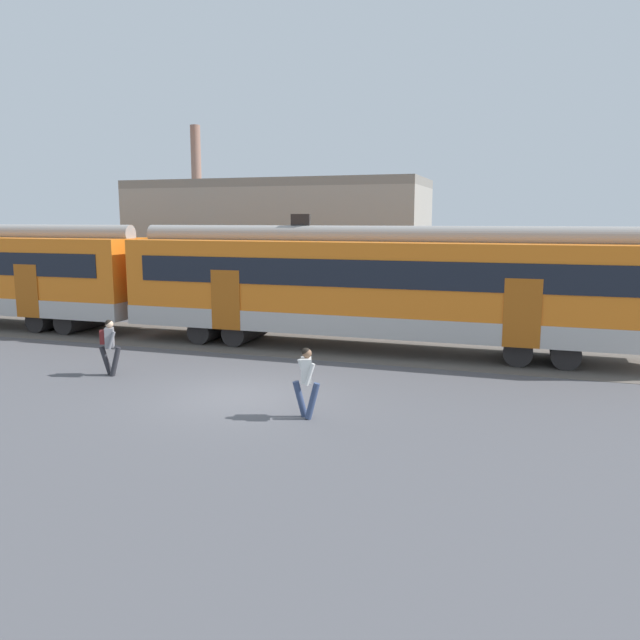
% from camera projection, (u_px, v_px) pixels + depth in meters
% --- Properties ---
extents(ground_plane, '(160.00, 160.00, 0.00)m').
position_uv_depth(ground_plane, '(240.00, 396.00, 16.20)').
color(ground_plane, '#515156').
extents(track_bed, '(80.00, 4.40, 0.01)m').
position_uv_depth(track_bed, '(110.00, 332.00, 25.40)').
color(track_bed, '#605951').
rests_on(track_bed, ground).
extents(commuter_train, '(38.05, 3.07, 4.73)m').
position_uv_depth(commuter_train, '(161.00, 279.00, 24.25)').
color(commuter_train, '#B2ADA8').
rests_on(commuter_train, ground).
extents(pedestrian_grey, '(0.71, 0.50, 1.67)m').
position_uv_depth(pedestrian_grey, '(109.00, 342.00, 18.21)').
color(pedestrian_grey, '#28282D').
rests_on(pedestrian_grey, ground).
extents(pedestrian_white, '(0.71, 0.53, 1.67)m').
position_uv_depth(pedestrian_white, '(306.00, 378.00, 14.28)').
color(pedestrian_white, navy).
rests_on(pedestrian_white, ground).
extents(background_building, '(14.47, 5.00, 9.20)m').
position_uv_depth(background_building, '(276.00, 247.00, 30.78)').
color(background_building, gray).
rests_on(background_building, ground).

